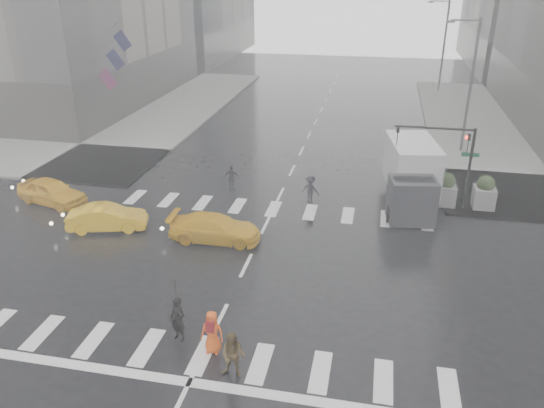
% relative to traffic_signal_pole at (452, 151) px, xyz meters
% --- Properties ---
extents(ground, '(120.00, 120.00, 0.00)m').
position_rel_traffic_signal_pole_xyz_m(ground, '(-9.01, -8.01, -3.22)').
color(ground, black).
rests_on(ground, ground).
extents(sidewalk_nw, '(35.00, 35.00, 0.15)m').
position_rel_traffic_signal_pole_xyz_m(sidewalk_nw, '(-28.51, 9.49, -3.14)').
color(sidewalk_nw, gray).
rests_on(sidewalk_nw, ground).
extents(road_markings, '(18.00, 48.00, 0.01)m').
position_rel_traffic_signal_pole_xyz_m(road_markings, '(-9.01, -8.01, -3.21)').
color(road_markings, silver).
rests_on(road_markings, ground).
extents(traffic_signal_pole, '(4.45, 0.42, 4.50)m').
position_rel_traffic_signal_pole_xyz_m(traffic_signal_pole, '(0.00, 0.00, 0.00)').
color(traffic_signal_pole, black).
rests_on(traffic_signal_pole, ground).
extents(street_lamp_near, '(2.15, 0.22, 9.00)m').
position_rel_traffic_signal_pole_xyz_m(street_lamp_near, '(1.86, 9.99, 1.73)').
color(street_lamp_near, '#59595B').
rests_on(street_lamp_near, ground).
extents(street_lamp_far, '(2.15, 0.22, 9.00)m').
position_rel_traffic_signal_pole_xyz_m(street_lamp_far, '(1.86, 29.99, 1.73)').
color(street_lamp_far, '#59595B').
rests_on(street_lamp_far, ground).
extents(planter_west, '(1.10, 1.10, 1.80)m').
position_rel_traffic_signal_pole_xyz_m(planter_west, '(-2.01, 0.19, -2.23)').
color(planter_west, gray).
rests_on(planter_west, ground).
extents(planter_mid, '(1.10, 1.10, 1.80)m').
position_rel_traffic_signal_pole_xyz_m(planter_mid, '(-0.01, 0.19, -2.23)').
color(planter_mid, gray).
rests_on(planter_mid, ground).
extents(planter_east, '(1.10, 1.10, 1.80)m').
position_rel_traffic_signal_pole_xyz_m(planter_east, '(1.99, 0.19, -2.23)').
color(planter_east, gray).
rests_on(planter_east, ground).
extents(flag_cluster, '(2.87, 3.06, 4.69)m').
position_rel_traffic_signal_pole_xyz_m(flag_cluster, '(-24.09, 10.49, 2.42)').
color(flag_cluster, '#59595B').
rests_on(flag_cluster, ground).
extents(pedestrian_black, '(1.22, 1.23, 2.43)m').
position_rel_traffic_signal_pole_xyz_m(pedestrian_black, '(-10.06, -13.35, -1.61)').
color(pedestrian_black, black).
rests_on(pedestrian_black, ground).
extents(pedestrian_brown, '(0.81, 0.64, 1.62)m').
position_rel_traffic_signal_pole_xyz_m(pedestrian_brown, '(-7.71, -14.72, -2.41)').
color(pedestrian_brown, '#483619').
rests_on(pedestrian_brown, ground).
extents(pedestrian_orange, '(0.80, 0.54, 1.58)m').
position_rel_traffic_signal_pole_xyz_m(pedestrian_orange, '(-8.71, -13.73, -2.42)').
color(pedestrian_orange, '#EA4C10').
rests_on(pedestrian_orange, ground).
extents(pedestrian_far_a, '(0.94, 0.60, 1.57)m').
position_rel_traffic_signal_pole_xyz_m(pedestrian_far_a, '(-11.87, 0.07, -2.43)').
color(pedestrian_far_a, black).
rests_on(pedestrian_far_a, ground).
extents(pedestrian_far_b, '(1.13, 0.84, 1.56)m').
position_rel_traffic_signal_pole_xyz_m(pedestrian_far_b, '(-7.18, -0.70, -2.44)').
color(pedestrian_far_b, black).
rests_on(pedestrian_far_b, ground).
extents(taxi_front, '(4.37, 2.65, 1.39)m').
position_rel_traffic_signal_pole_xyz_m(taxi_front, '(-21.05, -3.72, -2.52)').
color(taxi_front, '#F2AE0C').
rests_on(taxi_front, ground).
extents(taxi_mid, '(4.03, 2.34, 1.26)m').
position_rel_traffic_signal_pole_xyz_m(taxi_mid, '(-16.57, -6.01, -2.59)').
color(taxi_mid, '#F2AE0C').
rests_on(taxi_mid, ground).
extents(taxi_rear, '(3.91, 1.92, 1.26)m').
position_rel_traffic_signal_pole_xyz_m(taxi_rear, '(-11.02, -6.01, -2.59)').
color(taxi_rear, '#F2AE0C').
rests_on(taxi_rear, ground).
extents(box_truck, '(2.35, 6.26, 3.32)m').
position_rel_traffic_signal_pole_xyz_m(box_truck, '(-1.87, 0.10, -1.44)').
color(box_truck, silver).
rests_on(box_truck, ground).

